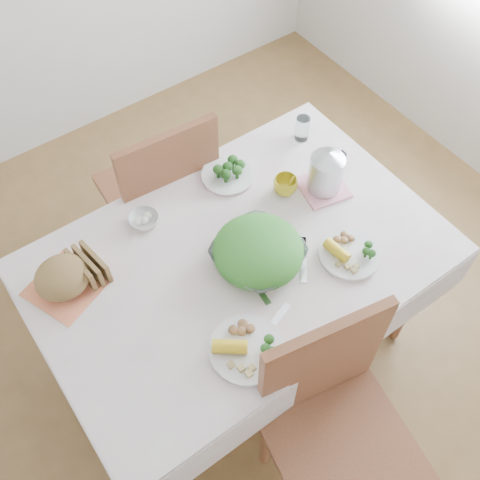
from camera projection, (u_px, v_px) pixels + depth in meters
floor at (239, 344)px, 2.69m from camera, size 3.60×3.60×0.00m
dining_table at (239, 306)px, 2.39m from camera, size 1.40×0.90×0.75m
tablecloth at (239, 256)px, 2.08m from camera, size 1.50×1.00×0.01m
chair_near at (341, 451)px, 1.95m from camera, size 0.54×0.54×1.03m
chair_far at (158, 194)px, 2.63m from camera, size 0.49×0.49×1.01m
salad_bowl at (258, 255)px, 2.03m from camera, size 0.37×0.37×0.08m
dinner_plate_left at (247, 350)px, 1.84m from camera, size 0.35×0.35×0.02m
dinner_plate_right at (349, 254)px, 2.06m from camera, size 0.28×0.28×0.02m
broccoli_plate at (228, 175)px, 2.29m from camera, size 0.23×0.23×0.02m
napkin at (67, 286)px, 1.99m from camera, size 0.31×0.31×0.00m
bread_loaf at (63, 278)px, 1.95m from camera, size 0.20×0.19×0.12m
fruit_bowl at (144, 220)px, 2.15m from camera, size 0.15×0.15×0.04m
yellow_mug at (285, 186)px, 2.22m from camera, size 0.12×0.12×0.08m
glass_tumbler at (302, 127)px, 2.38m from camera, size 0.08×0.08×0.11m
pink_tray at (323, 187)px, 2.25m from camera, size 0.21×0.21×0.01m
electric_kettle at (327, 168)px, 2.16m from camera, size 0.14×0.14×0.19m
fork_left at (255, 284)px, 2.00m from camera, size 0.04×0.19×0.00m
fork_right at (303, 260)px, 2.06m from camera, size 0.14×0.17×0.00m
knife at (271, 327)px, 1.90m from camera, size 0.21×0.10×0.00m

